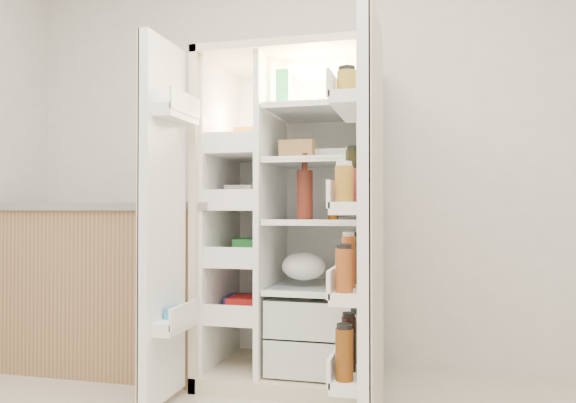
# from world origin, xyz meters

# --- Properties ---
(wall_back) EXTENTS (4.00, 0.02, 2.70)m
(wall_back) POSITION_xyz_m (0.00, 2.00, 1.35)
(wall_back) COLOR silver
(wall_back) RESTS_ON floor
(refrigerator) EXTENTS (0.92, 0.70, 1.80)m
(refrigerator) POSITION_xyz_m (-0.10, 1.65, 0.74)
(refrigerator) COLOR beige
(refrigerator) RESTS_ON floor
(freezer_door) EXTENTS (0.15, 0.40, 1.72)m
(freezer_door) POSITION_xyz_m (-0.62, 1.05, 0.89)
(freezer_door) COLOR white
(freezer_door) RESTS_ON floor
(fridge_door) EXTENTS (0.17, 0.58, 1.72)m
(fridge_door) POSITION_xyz_m (0.36, 0.96, 0.87)
(fridge_door) COLOR white
(fridge_door) RESTS_ON floor
(kitchen_counter) EXTENTS (1.36, 0.72, 0.98)m
(kitchen_counter) POSITION_xyz_m (-1.18, 1.65, 0.49)
(kitchen_counter) COLOR #9C784E
(kitchen_counter) RESTS_ON floor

